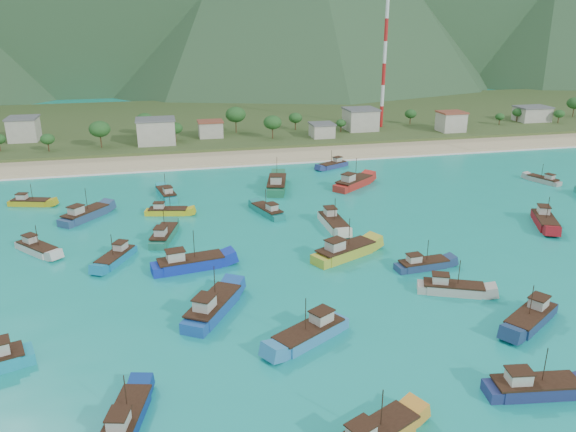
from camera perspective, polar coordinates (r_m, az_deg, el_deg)
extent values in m
plane|color=#0C8C8D|center=(93.47, 4.06, -5.23)|extent=(600.00, 600.00, 0.00)
cube|color=beige|center=(166.60, -3.94, 5.96)|extent=(400.00, 18.00, 1.20)
cube|color=#385123|center=(225.79, -6.52, 9.49)|extent=(400.00, 110.00, 2.40)
cube|color=white|center=(157.51, -3.37, 5.17)|extent=(400.00, 2.50, 0.08)
cube|color=beige|center=(200.04, -25.24, 7.95)|extent=(8.66, 9.46, 7.02)
cube|color=beige|center=(181.01, -13.25, 8.31)|extent=(11.33, 8.80, 7.41)
cube|color=beige|center=(188.41, -7.88, 8.69)|extent=(7.66, 6.38, 4.95)
cube|color=beige|center=(187.22, 3.47, 8.64)|extent=(7.10, 7.16, 4.11)
cube|color=beige|center=(200.61, 7.38, 9.67)|extent=(10.38, 10.01, 6.99)
cube|color=beige|center=(204.45, 16.23, 9.15)|extent=(8.28, 7.37, 6.30)
cube|color=beige|center=(235.50, 23.55, 9.45)|extent=(11.79, 8.44, 5.05)
cylinder|color=red|center=(207.39, 9.46, 9.95)|extent=(1.20, 1.20, 7.40)
cylinder|color=white|center=(206.31, 9.58, 11.97)|extent=(1.20, 1.20, 7.40)
cylinder|color=red|center=(205.49, 9.70, 14.01)|extent=(1.20, 1.20, 7.40)
cylinder|color=white|center=(204.94, 9.82, 16.07)|extent=(1.20, 1.20, 7.40)
cylinder|color=red|center=(204.65, 9.94, 18.13)|extent=(1.20, 1.20, 7.40)
cylinder|color=white|center=(204.63, 10.07, 20.20)|extent=(1.20, 1.20, 7.40)
cube|color=navy|center=(155.02, 4.55, 5.07)|extent=(9.36, 6.61, 1.66)
cube|color=beige|center=(155.95, 5.06, 5.72)|extent=(2.62, 2.44, 1.35)
cylinder|color=#382114|center=(154.01, 4.44, 6.02)|extent=(0.12, 0.12, 3.74)
cube|color=navy|center=(122.23, -19.84, 0.02)|extent=(9.88, 10.99, 2.08)
cube|color=beige|center=(120.15, -20.73, 0.54)|extent=(3.27, 3.34, 1.69)
cylinder|color=#382114|center=(121.63, -19.81, 1.62)|extent=(0.12, 0.12, 4.68)
cube|color=navy|center=(83.45, 23.36, -9.70)|extent=(10.94, 8.55, 1.98)
cube|color=beige|center=(84.53, 24.10, -8.05)|extent=(3.16, 3.01, 1.61)
cylinder|color=#382114|center=(81.48, 23.50, -7.89)|extent=(0.12, 0.12, 4.46)
cube|color=#207259|center=(107.09, -12.46, -2.02)|extent=(5.78, 10.84, 1.89)
cube|color=beige|center=(104.57, -12.82, -1.58)|extent=(2.47, 2.79, 1.54)
cylinder|color=#382114|center=(106.55, -12.50, -0.37)|extent=(0.12, 0.12, 4.25)
cube|color=#177E76|center=(117.76, -2.12, 0.41)|extent=(5.83, 10.11, 1.76)
cube|color=beige|center=(115.62, -1.64, 0.89)|extent=(2.39, 2.66, 1.43)
cylinder|color=#382114|center=(117.31, -2.27, 1.81)|extent=(0.12, 0.12, 3.97)
cube|color=maroon|center=(122.40, 24.63, -0.61)|extent=(7.66, 11.50, 2.03)
cube|color=beige|center=(123.95, 24.53, 0.54)|extent=(2.91, 3.15, 1.65)
cylinder|color=#382114|center=(120.82, 24.91, 0.76)|extent=(0.12, 0.12, 4.56)
cube|color=silver|center=(108.08, -24.09, -3.18)|extent=(8.42, 9.12, 1.75)
cube|color=beige|center=(109.16, -24.74, -2.16)|extent=(2.76, 2.80, 1.42)
cylinder|color=#382114|center=(106.64, -24.15, -1.84)|extent=(0.12, 0.12, 3.93)
cube|color=#B5AEA3|center=(88.31, 16.44, -7.24)|extent=(10.23, 6.62, 1.80)
cube|color=beige|center=(87.39, 15.22, -6.22)|extent=(2.78, 2.56, 1.46)
cylinder|color=#382114|center=(87.15, 16.99, -5.54)|extent=(0.12, 0.12, 4.04)
cube|color=#3282BD|center=(73.39, 2.13, -12.10)|extent=(11.44, 8.61, 2.06)
cube|color=beige|center=(73.88, 3.42, -10.21)|extent=(3.26, 3.09, 1.67)
cylinder|color=#382114|center=(71.29, 1.80, -10.00)|extent=(0.12, 0.12, 4.63)
cube|color=navy|center=(62.78, -16.07, -19.33)|extent=(5.41, 10.42, 1.82)
cube|color=beige|center=(60.26, -16.82, -19.29)|extent=(2.35, 2.67, 1.48)
cylinder|color=#382114|center=(61.43, -16.18, -16.85)|extent=(0.12, 0.12, 4.09)
cube|color=gold|center=(120.25, -12.08, 0.35)|extent=(9.18, 4.44, 1.61)
cube|color=beige|center=(120.15, -12.97, 1.00)|extent=(2.31, 2.01, 1.30)
cylinder|color=#382114|center=(119.33, -11.93, 1.53)|extent=(0.12, 0.12, 3.61)
cube|color=#137AA9|center=(99.49, -17.13, -4.22)|extent=(6.93, 9.72, 1.73)
cube|color=beige|center=(100.40, -16.65, -2.98)|extent=(2.55, 2.72, 1.40)
cylinder|color=#382114|center=(98.01, -17.45, -2.84)|extent=(0.12, 0.12, 3.89)
cube|color=beige|center=(56.99, 7.45, -20.95)|extent=(2.97, 2.75, 1.55)
cylinder|color=#382114|center=(57.72, 9.52, -18.72)|extent=(0.12, 0.12, 4.28)
cube|color=#1A4DA3|center=(80.07, -7.57, -9.29)|extent=(9.61, 12.39, 2.24)
cube|color=beige|center=(77.14, -8.46, -8.81)|extent=(3.40, 3.57, 1.82)
cylinder|color=#382114|center=(78.95, -7.46, -6.74)|extent=(0.12, 0.12, 5.04)
cube|color=#1B6944|center=(135.09, -1.14, 3.12)|extent=(7.43, 14.20, 2.48)
cube|color=beige|center=(131.79, -1.21, 3.71)|extent=(3.21, 3.64, 2.01)
cylinder|color=#382114|center=(134.75, -1.14, 4.85)|extent=(0.12, 0.12, 5.57)
cube|color=gold|center=(97.41, 5.87, -3.75)|extent=(12.76, 8.64, 2.25)
cube|color=beige|center=(94.98, 4.82, -3.01)|extent=(3.52, 3.26, 1.83)
cylinder|color=#382114|center=(96.49, 6.25, -1.65)|extent=(0.12, 0.12, 5.07)
cube|color=teal|center=(132.10, -12.25, 2.12)|extent=(4.71, 10.20, 1.79)
cube|color=beige|center=(129.75, -12.11, 2.56)|extent=(2.19, 2.53, 1.45)
cylinder|color=#382114|center=(131.81, -12.40, 3.39)|extent=(0.12, 0.12, 4.02)
cube|color=#A9A198|center=(154.43, 24.45, 3.27)|extent=(5.30, 8.84, 1.55)
cube|color=beige|center=(153.21, 25.06, 3.61)|extent=(2.13, 2.35, 1.26)
cylinder|color=#382114|center=(154.06, 24.43, 4.21)|extent=(0.12, 0.12, 3.48)
cube|color=#B4261E|center=(137.69, 6.71, 3.26)|extent=(12.15, 10.68, 2.28)
cube|color=beige|center=(135.03, 6.16, 3.87)|extent=(3.66, 3.57, 1.85)
cylinder|color=#382114|center=(137.29, 6.93, 4.81)|extent=(0.12, 0.12, 5.13)
cube|color=silver|center=(110.74, 4.64, -0.84)|extent=(3.37, 11.14, 2.02)
cube|color=beige|center=(112.15, 4.31, 0.43)|extent=(2.06, 2.54, 1.64)
cylinder|color=#382114|center=(109.07, 4.79, 0.66)|extent=(0.12, 0.12, 4.55)
cube|color=#132EAF|center=(93.89, -9.82, -4.90)|extent=(12.37, 5.36, 2.18)
cube|color=beige|center=(92.68, -11.37, -4.01)|extent=(3.03, 2.59, 1.77)
cylinder|color=#382114|center=(92.62, -9.54, -2.85)|extent=(0.12, 0.12, 4.90)
cube|color=navy|center=(69.92, 23.83, -15.84)|extent=(10.86, 4.60, 1.91)
cube|color=beige|center=(68.03, 22.39, -14.91)|extent=(2.65, 2.25, 1.55)
cylinder|color=#382114|center=(68.53, 24.65, -13.62)|extent=(0.12, 0.12, 4.30)
cube|color=navy|center=(95.38, 13.60, -4.95)|extent=(9.36, 3.41, 1.67)
cube|color=beige|center=(93.86, 12.69, -4.27)|extent=(2.21, 1.84, 1.36)
cylinder|color=#382114|center=(94.57, 14.00, -3.41)|extent=(0.12, 0.12, 3.75)
cube|color=gold|center=(135.66, -24.64, 1.17)|extent=(9.31, 5.00, 1.62)
cube|color=beige|center=(136.10, -25.41, 1.76)|extent=(2.40, 2.13, 1.32)
cylinder|color=#382114|center=(134.70, -24.61, 2.23)|extent=(0.12, 0.12, 3.65)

